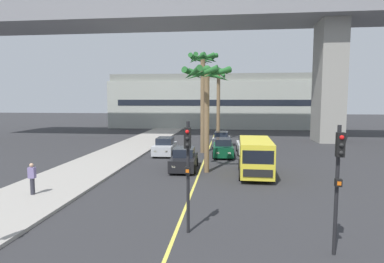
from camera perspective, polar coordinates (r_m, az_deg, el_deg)
sidewalk_left at (r=21.96m, az=-20.78°, el=-7.60°), size 4.80×80.00×0.15m
lane_stripe_center at (r=27.49m, az=2.35°, el=-4.74°), size 0.14×56.00×0.01m
bridge_overpass at (r=40.78m, az=5.97°, el=19.18°), size 68.23×8.00×18.23m
pier_building_backdrop at (r=57.44m, az=4.56°, el=5.28°), size 37.57×8.04×9.28m
car_queue_front at (r=28.47m, az=5.54°, el=-2.94°), size 1.95×4.16×1.56m
car_queue_second at (r=22.97m, az=-1.43°, el=-5.00°), size 1.93×4.15×1.56m
car_queue_third at (r=29.16m, az=-4.83°, el=-2.73°), size 1.93×4.15×1.56m
car_queue_fourth at (r=34.44m, az=5.24°, el=-1.43°), size 1.95×4.16×1.56m
car_queue_fifth at (r=30.15m, az=9.70°, el=-2.51°), size 1.93×4.15×1.56m
delivery_van at (r=21.55m, az=11.18°, el=-4.29°), size 2.25×5.29×2.36m
traffic_light_median_near at (r=11.81m, az=-0.75°, el=-5.40°), size 0.24×0.37×4.20m
traffic_light_right_far_corner at (r=11.10m, az=24.52°, el=-6.64°), size 0.24×0.37×4.20m
palm_tree_near_median at (r=38.53m, az=4.73°, el=8.52°), size 2.82×2.83×8.76m
palm_tree_mid_median at (r=30.03m, az=1.93°, el=10.20°), size 2.86×2.88×9.29m
palm_tree_far_median at (r=21.77m, az=2.62°, el=8.38°), size 3.40×3.44×7.25m
pedestrian_far_along at (r=18.42m, az=-26.50°, el=-7.42°), size 0.34×0.22×1.62m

